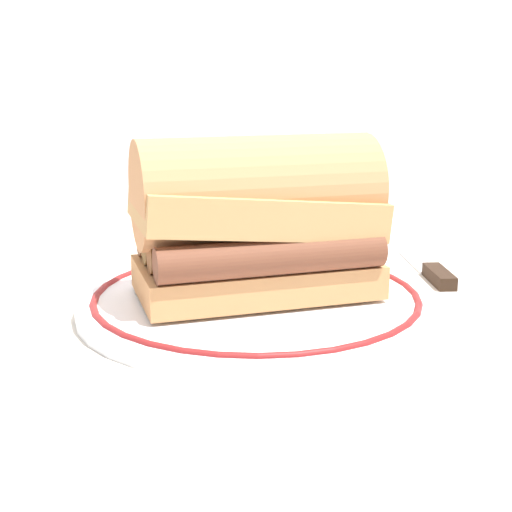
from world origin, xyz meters
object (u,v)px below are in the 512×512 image
object	(u,v)px
salt_shaker	(246,204)
butter_knife	(430,270)
sausage_sandwich	(256,218)
drinking_glass	(10,221)
plate	(256,300)

from	to	relation	value
salt_shaker	butter_knife	size ratio (longest dim) A/B	0.58
sausage_sandwich	drinking_glass	world-z (taller)	sausage_sandwich
butter_knife	sausage_sandwich	bearing A→B (deg)	-160.10
sausage_sandwich	salt_shaker	world-z (taller)	sausage_sandwich
sausage_sandwich	salt_shaker	size ratio (longest dim) A/B	2.51
sausage_sandwich	butter_knife	bearing A→B (deg)	14.59
butter_knife	drinking_glass	bearing A→B (deg)	162.90
plate	salt_shaker	size ratio (longest dim) A/B	3.66
plate	sausage_sandwich	bearing A→B (deg)	71.57
butter_knife	plate	bearing A→B (deg)	-160.10
drinking_glass	salt_shaker	distance (m)	0.26
sausage_sandwich	butter_knife	xyz separation A→B (m)	(0.18, 0.07, -0.07)
drinking_glass	salt_shaker	xyz separation A→B (m)	(0.25, 0.07, -0.01)
plate	butter_knife	world-z (taller)	plate
plate	salt_shaker	distance (m)	0.26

